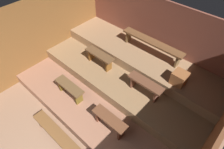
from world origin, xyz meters
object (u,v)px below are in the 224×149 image
at_px(bench_lower_left, 70,88).
at_px(bench_lower_right, 110,121).
at_px(wooden_crate_upper, 179,78).
at_px(bench_middle_right, 145,85).
at_px(bench_upper_center, 152,43).
at_px(bench_floor_center, 58,135).
at_px(bench_middle_left, 100,56).

xyz_separation_m(bench_lower_left, bench_lower_right, (1.44, 0.00, 0.00)).
bearing_deg(wooden_crate_upper, bench_lower_left, -138.41).
xyz_separation_m(bench_middle_right, bench_upper_center, (-0.64, 1.15, 0.31)).
bearing_deg(bench_middle_right, bench_lower_left, -141.58).
xyz_separation_m(bench_lower_right, wooden_crate_upper, (0.63, 1.83, 0.42)).
distance_m(bench_lower_right, bench_middle_right, 1.24).
bearing_deg(bench_lower_right, bench_middle_right, 86.21).
bearing_deg(bench_lower_right, bench_floor_center, -126.78).
relative_size(bench_lower_right, bench_middle_right, 0.96).
relative_size(bench_floor_center, bench_middle_right, 1.73).
distance_m(bench_lower_right, bench_upper_center, 2.49).
xyz_separation_m(bench_floor_center, bench_lower_left, (-0.71, 0.97, 0.26)).
bearing_deg(bench_upper_center, bench_middle_right, -61.05).
bearing_deg(bench_middle_right, bench_lower_right, -93.79).
height_order(bench_middle_left, bench_upper_center, bench_upper_center).
bearing_deg(wooden_crate_upper, bench_lower_right, -108.89).
xyz_separation_m(bench_lower_left, bench_upper_center, (0.88, 2.35, 0.59)).
xyz_separation_m(bench_floor_center, bench_upper_center, (0.16, 3.32, 0.85)).
bearing_deg(bench_lower_left, bench_floor_center, -53.51).
relative_size(bench_floor_center, wooden_crate_upper, 4.78).
bearing_deg(wooden_crate_upper, bench_middle_left, -163.66).
bearing_deg(bench_middle_left, bench_lower_right, -38.42).
relative_size(bench_floor_center, bench_lower_right, 1.79).
bearing_deg(bench_upper_center, bench_lower_right, -76.68).
bearing_deg(bench_floor_center, bench_middle_right, 69.71).
distance_m(bench_lower_right, bench_middle_left, 1.96).
xyz_separation_m(bench_lower_right, bench_upper_center, (-0.56, 2.35, 0.59)).
distance_m(bench_middle_left, bench_middle_right, 1.60).
relative_size(bench_upper_center, wooden_crate_upper, 5.70).
distance_m(bench_middle_left, bench_upper_center, 1.53).
distance_m(bench_lower_left, bench_middle_right, 1.96).
height_order(bench_floor_center, bench_middle_right, bench_middle_right).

